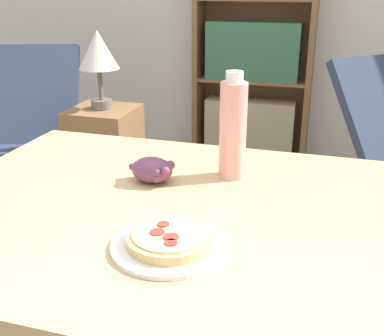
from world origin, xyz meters
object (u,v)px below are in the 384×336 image
object	(u,v)px
side_table	(106,162)
drink_bottle	(233,129)
lounge_chair_near	(22,156)
grape_bunch	(152,170)
bookshelf	(254,48)
pizza_on_plate	(170,241)
table_lamp	(98,54)

from	to	relation	value
side_table	drink_bottle	bearing A→B (deg)	-48.50
drink_bottle	lounge_chair_near	bearing A→B (deg)	144.81
grape_bunch	bookshelf	world-z (taller)	bookshelf
pizza_on_plate	bookshelf	size ratio (longest dim) A/B	0.14
grape_bunch	side_table	distance (m)	1.43
drink_bottle	table_lamp	world-z (taller)	drink_bottle
pizza_on_plate	grape_bunch	world-z (taller)	grape_bunch
bookshelf	table_lamp	xyz separation A→B (m)	(-0.60, -1.17, 0.09)
lounge_chair_near	side_table	world-z (taller)	lounge_chair_near
pizza_on_plate	lounge_chair_near	world-z (taller)	lounge_chair_near
pizza_on_plate	drink_bottle	size ratio (longest dim) A/B	0.83
lounge_chair_near	table_lamp	world-z (taller)	table_lamp
drink_bottle	grape_bunch	bearing A→B (deg)	-153.02
drink_bottle	lounge_chair_near	world-z (taller)	drink_bottle
grape_bunch	side_table	world-z (taller)	grape_bunch
pizza_on_plate	table_lamp	size ratio (longest dim) A/B	0.59
lounge_chair_near	bookshelf	distance (m)	1.72
lounge_chair_near	table_lamp	size ratio (longest dim) A/B	2.31
bookshelf	table_lamp	bearing A→B (deg)	-117.39
side_table	table_lamp	size ratio (longest dim) A/B	1.49
pizza_on_plate	bookshelf	world-z (taller)	bookshelf
lounge_chair_near	side_table	bearing A→B (deg)	-17.82
pizza_on_plate	lounge_chair_near	bearing A→B (deg)	134.59
pizza_on_plate	table_lamp	bearing A→B (deg)	121.34
side_table	table_lamp	world-z (taller)	table_lamp
table_lamp	drink_bottle	bearing A→B (deg)	-48.50
drink_bottle	side_table	size ratio (longest dim) A/B	0.48
table_lamp	lounge_chair_near	bearing A→B (deg)	-177.58
bookshelf	side_table	bearing A→B (deg)	-117.39
bookshelf	table_lamp	distance (m)	1.32
grape_bunch	table_lamp	xyz separation A→B (m)	(-0.73, 1.14, 0.12)
bookshelf	pizza_on_plate	bearing A→B (deg)	-83.87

